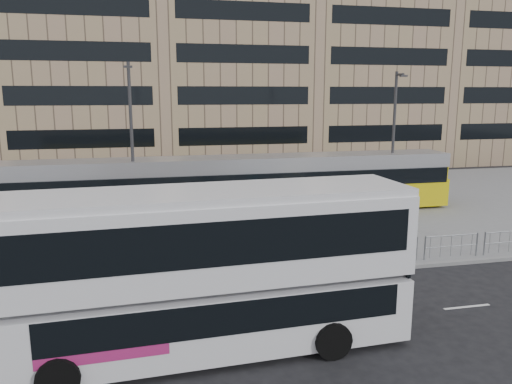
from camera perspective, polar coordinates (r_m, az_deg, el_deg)
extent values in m
plane|color=black|center=(20.48, 2.08, -10.00)|extent=(120.00, 120.00, 0.00)
cube|color=slate|center=(31.71, -3.39, -2.17)|extent=(64.00, 24.00, 0.15)
cube|color=gray|center=(20.50, 2.04, -9.76)|extent=(64.00, 0.25, 0.17)
cube|color=#997C63|center=(52.84, -18.72, 14.56)|extent=(14.00, 16.00, 22.00)
cube|color=#997C63|center=(53.40, -3.07, 16.15)|extent=(14.00, 16.00, 24.00)
cube|color=#997C63|center=(57.31, 11.33, 14.12)|extent=(14.00, 16.00, 21.00)
cube|color=#997C63|center=(64.25, 23.22, 14.01)|extent=(14.00, 16.00, 23.00)
cylinder|color=#93969B|center=(21.10, 7.05, -5.98)|extent=(32.00, 0.05, 0.05)
cylinder|color=#93969B|center=(21.25, 7.01, -7.27)|extent=(32.00, 0.04, 0.04)
cube|color=white|center=(17.28, 8.85, -14.31)|extent=(62.00, 0.12, 0.01)
cube|color=silver|center=(14.91, -6.13, -13.73)|extent=(12.08, 3.31, 1.85)
cube|color=silver|center=(14.10, -6.33, -5.28)|extent=(12.08, 3.31, 2.28)
cube|color=silver|center=(13.81, -6.43, -0.51)|extent=(12.07, 3.20, 0.33)
cube|color=black|center=(14.81, -4.04, -12.01)|extent=(9.91, 3.25, 0.92)
cube|color=black|center=(14.04, -6.35, -4.43)|extent=(11.43, 3.32, 1.20)
cube|color=#AA2266|center=(14.81, -16.92, -14.58)|extent=(3.39, 2.95, 0.54)
cylinder|color=black|center=(14.87, 8.77, -16.44)|extent=(1.10, 0.38, 1.09)
cylinder|color=black|center=(17.18, 4.96, -12.39)|extent=(1.10, 0.38, 1.09)
cylinder|color=black|center=(13.93, -21.67, -19.19)|extent=(1.10, 0.38, 1.09)
cylinder|color=black|center=(16.38, -20.60, -14.34)|extent=(1.10, 0.38, 1.09)
cube|color=#D3BF0B|center=(30.08, -4.90, -0.79)|extent=(29.95, 2.98, 1.71)
cube|color=black|center=(29.86, -4.93, 1.41)|extent=(29.52, 3.02, 0.96)
cube|color=#B0B1B6|center=(29.72, -4.96, 3.14)|extent=(29.95, 2.75, 0.86)
cube|color=#D3BF0B|center=(34.88, 19.09, 1.45)|extent=(1.29, 2.41, 2.78)
cylinder|color=#2D2D30|center=(29.93, -4.92, 0.71)|extent=(2.56, 2.56, 3.21)
cube|color=#2D2D30|center=(32.93, 11.95, -1.28)|extent=(3.22, 2.71, 0.53)
cube|color=#2D2D30|center=(30.50, -23.10, -2.94)|extent=(3.22, 2.71, 0.53)
cylinder|color=#2D2D30|center=(24.63, 10.91, -3.12)|extent=(0.11, 0.11, 2.49)
cylinder|color=#2D2D30|center=(24.75, 15.43, -3.25)|extent=(0.11, 0.11, 2.49)
cube|color=white|center=(24.53, 13.24, -1.84)|extent=(2.04, 0.91, 1.30)
cylinder|color=#2D2D30|center=(21.66, 10.23, -7.53)|extent=(0.06, 0.06, 0.73)
cube|color=#0C81AF|center=(21.52, 10.27, -6.39)|extent=(0.70, 0.29, 1.09)
cube|color=white|center=(21.49, 10.30, -6.41)|extent=(0.43, 0.16, 0.45)
imported|color=black|center=(28.58, 2.61, -1.75)|extent=(0.63, 0.73, 1.70)
cylinder|color=#2D2D30|center=(21.31, -18.81, -5.08)|extent=(0.12, 0.12, 3.00)
imported|color=#2D2D30|center=(21.04, -19.00, -2.20)|extent=(0.20, 0.23, 1.00)
cylinder|color=#2D2D30|center=(28.50, -13.98, 5.25)|extent=(0.18, 0.18, 8.91)
cylinder|color=#2D2D30|center=(28.00, -14.42, 13.86)|extent=(0.14, 0.90, 0.14)
cube|color=#2D2D30|center=(27.55, -14.43, 13.70)|extent=(0.45, 0.20, 0.12)
cylinder|color=#2D2D30|center=(32.91, 15.40, 5.65)|extent=(0.18, 0.18, 8.58)
cylinder|color=#2D2D30|center=(32.44, 16.12, 12.78)|extent=(0.14, 0.90, 0.14)
cube|color=#2D2D30|center=(32.04, 16.51, 12.61)|extent=(0.45, 0.20, 0.12)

